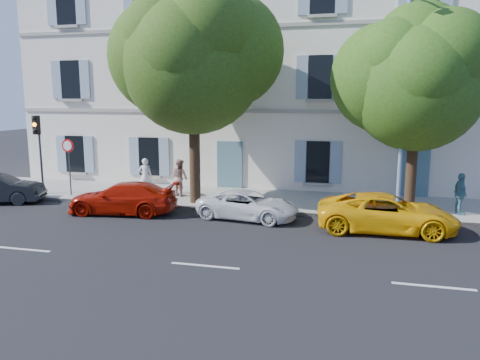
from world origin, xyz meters
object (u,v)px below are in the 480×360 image
(car_red_coupe, at_px, (123,198))
(car_white_coupe, at_px, (248,205))
(traffic_light, at_px, (38,138))
(car_yellow_supercar, at_px, (387,213))
(pedestrian_c, at_px, (460,194))
(pedestrian_b, at_px, (180,177))
(pedestrian_a, at_px, (145,176))
(tree_right, at_px, (417,85))
(tree_left, at_px, (193,64))
(road_sign, at_px, (69,155))
(street_lamp, at_px, (405,92))

(car_red_coupe, height_order, car_white_coupe, car_red_coupe)
(traffic_light, bearing_deg, car_red_coupe, -20.32)
(car_yellow_supercar, bearing_deg, pedestrian_c, -48.68)
(pedestrian_b, height_order, pedestrian_c, pedestrian_b)
(pedestrian_a, bearing_deg, tree_right, 161.17)
(tree_left, xyz_separation_m, pedestrian_c, (10.73, 0.43, -5.07))
(road_sign, height_order, pedestrian_c, road_sign)
(street_lamp, bearing_deg, car_yellow_supercar, -106.66)
(car_yellow_supercar, height_order, street_lamp, street_lamp)
(tree_left, xyz_separation_m, tree_right, (8.85, 0.19, -0.92))
(street_lamp, bearing_deg, car_red_coupe, -171.80)
(tree_right, bearing_deg, tree_left, -178.75)
(road_sign, xyz_separation_m, pedestrian_c, (16.87, 0.47, -1.08))
(car_white_coupe, distance_m, road_sign, 9.16)
(pedestrian_a, bearing_deg, car_yellow_supercar, 148.63)
(car_red_coupe, relative_size, pedestrian_b, 2.58)
(tree_right, distance_m, pedestrian_c, 4.56)
(car_white_coupe, height_order, pedestrian_c, pedestrian_c)
(tree_left, height_order, road_sign, tree_left)
(car_white_coupe, distance_m, traffic_light, 10.75)
(car_red_coupe, relative_size, tree_left, 0.48)
(tree_right, height_order, traffic_light, tree_right)
(road_sign, xyz_separation_m, street_lamp, (14.51, -0.48, 2.82))
(car_white_coupe, xyz_separation_m, pedestrian_a, (-5.60, 2.73, 0.46))
(car_white_coupe, xyz_separation_m, pedestrian_c, (7.98, 2.09, 0.42))
(car_red_coupe, relative_size, car_yellow_supercar, 0.92)
(car_red_coupe, relative_size, street_lamp, 0.53)
(traffic_light, relative_size, road_sign, 1.41)
(street_lamp, distance_m, pedestrian_b, 10.40)
(car_yellow_supercar, height_order, road_sign, road_sign)
(pedestrian_b, bearing_deg, pedestrian_a, 33.78)
(traffic_light, height_order, pedestrian_c, traffic_light)
(pedestrian_a, height_order, pedestrian_b, pedestrian_a)
(traffic_light, xyz_separation_m, pedestrian_c, (18.37, 0.55, -1.85))
(car_white_coupe, distance_m, pedestrian_a, 6.25)
(pedestrian_b, xyz_separation_m, pedestrian_c, (11.87, -0.71, -0.04))
(car_red_coupe, xyz_separation_m, pedestrian_a, (-0.47, 3.14, 0.37))
(road_sign, height_order, street_lamp, street_lamp)
(car_white_coupe, bearing_deg, pedestrian_a, 71.47)
(car_red_coupe, relative_size, pedestrian_c, 2.69)
(car_yellow_supercar, distance_m, tree_right, 5.13)
(car_white_coupe, xyz_separation_m, street_lamp, (5.62, 1.14, 4.31))
(pedestrian_a, bearing_deg, car_white_coupe, 139.46)
(tree_left, relative_size, pedestrian_b, 5.36)
(car_red_coupe, height_order, pedestrian_b, pedestrian_b)
(car_red_coupe, distance_m, tree_left, 6.25)
(car_red_coupe, xyz_separation_m, pedestrian_b, (1.24, 3.21, 0.37))
(car_white_coupe, relative_size, road_sign, 1.50)
(tree_right, distance_m, traffic_light, 16.66)
(traffic_light, relative_size, pedestrian_c, 2.26)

